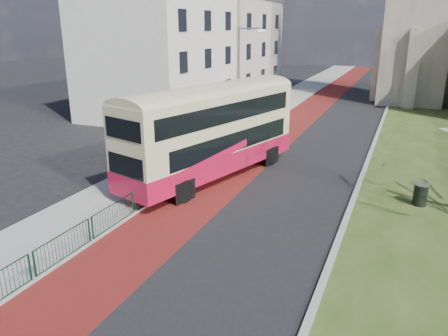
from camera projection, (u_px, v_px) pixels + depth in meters
The scene contains 12 objects.
ground at pixel (182, 234), 18.19m from camera, with size 160.00×160.00×0.00m, color black.
road_carriageway at pixel (316, 133), 35.12m from camera, with size 9.00×120.00×0.01m, color black.
bus_lane at pixel (284, 130), 36.12m from camera, with size 3.40×120.00×0.01m, color #591414.
pavement_west at pixel (241, 125), 37.51m from camera, with size 4.00×120.00×0.12m, color gray.
kerb_west at pixel (263, 127), 36.77m from camera, with size 0.25×120.00×0.13m, color #999993.
kerb_east at pixel (378, 132), 35.15m from camera, with size 0.25×80.00×0.13m, color #999993.
pedestrian_railing at pixel (168, 182), 22.60m from camera, with size 0.07×24.00×1.12m.
street_block_near at pixel (159, 45), 40.56m from camera, with size 10.30×14.30×13.00m.
street_block_far at pixel (225, 45), 54.79m from camera, with size 10.30×16.30×11.50m.
streetlamp at pixel (240, 74), 34.10m from camera, with size 2.13×0.18×8.00m.
bus at pixel (212, 128), 23.99m from camera, with size 6.01×12.37×5.04m.
litter_bin at pixel (420, 194), 20.84m from camera, with size 0.86×0.86×1.10m.
Camera 1 is at (8.00, -14.43, 8.32)m, focal length 35.00 mm.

